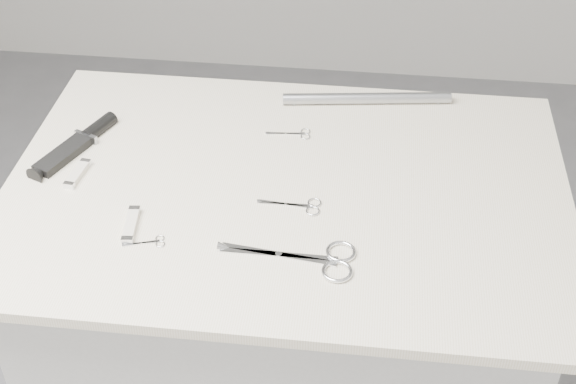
# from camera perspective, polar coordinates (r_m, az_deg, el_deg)

# --- Properties ---
(plinth) EXTENTS (0.90, 0.60, 0.90)m
(plinth) POSITION_cam_1_polar(r_m,az_deg,el_deg) (1.75, -0.11, -11.74)
(plinth) COLOR #BABAB8
(plinth) RESTS_ON ground
(display_board) EXTENTS (1.00, 0.70, 0.02)m
(display_board) POSITION_cam_1_polar(r_m,az_deg,el_deg) (1.43, -0.13, 0.09)
(display_board) COLOR beige
(display_board) RESTS_ON plinth
(large_shears) EXTENTS (0.22, 0.10, 0.01)m
(large_shears) POSITION_cam_1_polar(r_m,az_deg,el_deg) (1.28, 2.10, -4.78)
(large_shears) COLOR silver
(large_shears) RESTS_ON display_board
(embroidery_scissors_a) EXTENTS (0.11, 0.05, 0.00)m
(embroidery_scissors_a) POSITION_cam_1_polar(r_m,az_deg,el_deg) (1.38, 0.91, -0.98)
(embroidery_scissors_a) COLOR silver
(embroidery_scissors_a) RESTS_ON display_board
(embroidery_scissors_b) EXTENTS (0.09, 0.04, 0.00)m
(embroidery_scissors_b) POSITION_cam_1_polar(r_m,az_deg,el_deg) (1.55, 0.52, 4.16)
(embroidery_scissors_b) COLOR silver
(embroidery_scissors_b) RESTS_ON display_board
(tiny_scissors) EXTENTS (0.07, 0.04, 0.00)m
(tiny_scissors) POSITION_cam_1_polar(r_m,az_deg,el_deg) (1.33, -9.79, -3.55)
(tiny_scissors) COLOR silver
(tiny_scissors) RESTS_ON display_board
(sheathed_knife) EXTENTS (0.11, 0.20, 0.03)m
(sheathed_knife) POSITION_cam_1_polar(r_m,az_deg,el_deg) (1.57, -14.57, 3.45)
(sheathed_knife) COLOR black
(sheathed_knife) RESTS_ON display_board
(pocket_knife_a) EXTENTS (0.03, 0.08, 0.01)m
(pocket_knife_a) POSITION_cam_1_polar(r_m,az_deg,el_deg) (1.49, -14.73, 1.25)
(pocket_knife_a) COLOR beige
(pocket_knife_a) RESTS_ON display_board
(pocket_knife_b) EXTENTS (0.03, 0.09, 0.01)m
(pocket_knife_b) POSITION_cam_1_polar(r_m,az_deg,el_deg) (1.36, -11.10, -2.30)
(pocket_knife_b) COLOR beige
(pocket_knife_b) RESTS_ON display_board
(metal_rail) EXTENTS (0.34, 0.07, 0.02)m
(metal_rail) POSITION_cam_1_polar(r_m,az_deg,el_deg) (1.65, 5.63, 6.65)
(metal_rail) COLOR #93959B
(metal_rail) RESTS_ON display_board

